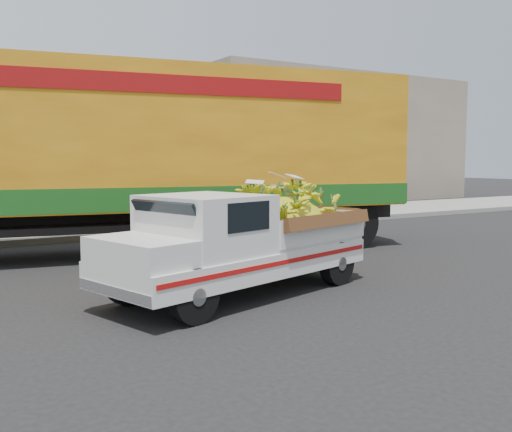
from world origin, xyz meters
TOP-DOWN VIEW (x-y plane):
  - ground at (0.00, 0.00)m, footprint 100.00×100.00m
  - curb at (0.00, 7.37)m, footprint 60.00×0.25m
  - sidewalk at (0.00, 9.47)m, footprint 60.00×4.00m
  - building_right at (14.00, 16.37)m, footprint 14.00×6.00m
  - pickup_truck at (0.36, 0.68)m, footprint 4.46×2.61m
  - semi_trailer at (-0.04, 4.91)m, footprint 12.08×4.60m

SIDE VIEW (x-z plane):
  - ground at x=0.00m, z-range 0.00..0.00m
  - sidewalk at x=0.00m, z-range 0.00..0.14m
  - curb at x=0.00m, z-range 0.00..0.15m
  - pickup_truck at x=0.36m, z-range 0.06..1.53m
  - semi_trailer at x=-0.04m, z-range 0.22..4.02m
  - building_right at x=14.00m, z-range 0.00..6.00m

